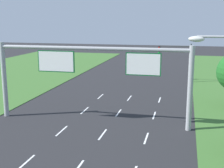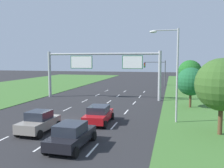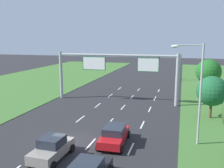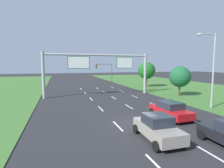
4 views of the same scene
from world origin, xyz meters
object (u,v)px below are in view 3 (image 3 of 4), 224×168
street_lamp (196,86)px  roadside_tree_mid (212,91)px  traffic_light_mast (171,63)px  car_mid_lane (52,148)px  roadside_tree_far (209,72)px  sign_gantry (116,68)px  car_lead_silver (114,135)px

street_lamp → roadside_tree_mid: bearing=74.8°
traffic_light_mast → roadside_tree_mid: (5.61, -24.93, -0.72)m
roadside_tree_mid → car_mid_lane: bearing=-132.5°
roadside_tree_far → traffic_light_mast: bearing=116.4°
sign_gantry → traffic_light_mast: (6.54, 20.53, -1.02)m
car_lead_silver → sign_gantry: sign_gantry is taller
street_lamp → car_mid_lane: bearing=-151.0°
car_mid_lane → sign_gantry: bearing=90.8°
roadside_tree_far → roadside_tree_mid: bearing=-93.2°
car_lead_silver → roadside_tree_mid: roadside_tree_mid is taller
sign_gantry → street_lamp: (10.03, -12.22, 0.20)m
car_mid_lane → street_lamp: 12.43m
roadside_tree_far → car_lead_silver: bearing=-113.0°
traffic_light_mast → roadside_tree_far: 14.16m
car_mid_lane → street_lamp: bearing=30.4°
sign_gantry → car_lead_silver: bearing=-75.7°
traffic_light_mast → roadside_tree_mid: traffic_light_mast is taller
sign_gantry → roadside_tree_far: (12.84, 7.84, -1.12)m
traffic_light_mast → roadside_tree_far: size_ratio=0.98×
car_lead_silver → traffic_light_mast: size_ratio=0.79×
traffic_light_mast → roadside_tree_mid: size_ratio=1.16×
sign_gantry → roadside_tree_mid: bearing=-19.9°
sign_gantry → street_lamp: street_lamp is taller
car_lead_silver → roadside_tree_mid: bearing=45.9°
car_lead_silver → roadside_tree_far: roadside_tree_far is taller
car_mid_lane → street_lamp: (10.22, 5.66, 4.24)m
car_mid_lane → traffic_light_mast: 39.11m
roadside_tree_mid → car_lead_silver: bearing=-131.8°
traffic_light_mast → street_lamp: 32.96m
car_mid_lane → sign_gantry: size_ratio=0.24×
roadside_tree_far → car_mid_lane: bearing=-116.9°
car_mid_lane → sign_gantry: (0.19, 17.88, 4.05)m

